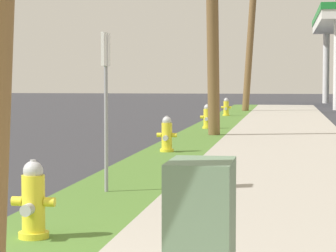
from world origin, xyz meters
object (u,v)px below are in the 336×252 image
object	(u,v)px
utility_cabinet	(201,240)
fire_hydrant_nearest	(33,204)
fire_hydrant_second	(167,136)
street_sign_post	(106,78)
fire_hydrant_third	(207,118)
fire_hydrant_fourth	(226,108)
utility_pole_background	(252,17)

from	to	relation	value
utility_cabinet	fire_hydrant_nearest	bearing A→B (deg)	133.77
fire_hydrant_second	street_sign_post	world-z (taller)	street_sign_post
fire_hydrant_third	fire_hydrant_fourth	distance (m)	8.06
street_sign_post	utility_pole_background	bearing A→B (deg)	88.37
fire_hydrant_third	utility_cabinet	world-z (taller)	utility_cabinet
fire_hydrant_nearest	fire_hydrant_fourth	size ratio (longest dim) A/B	1.00
fire_hydrant_fourth	fire_hydrant_nearest	bearing A→B (deg)	-89.83
utility_cabinet	utility_pole_background	bearing A→B (deg)	92.00
fire_hydrant_third	utility_pole_background	xyz separation A→B (m)	(0.75, 13.06, 4.13)
fire_hydrant_nearest	utility_pole_background	xyz separation A→B (m)	(0.73, 29.04, 4.13)
street_sign_post	fire_hydrant_third	bearing A→B (deg)	90.03
fire_hydrant_second	utility_cabinet	bearing A→B (deg)	-79.73
fire_hydrant_nearest	utility_cabinet	bearing A→B (deg)	-46.23
fire_hydrant_fourth	street_sign_post	bearing A→B (deg)	-89.84
fire_hydrant_nearest	fire_hydrant_third	xyz separation A→B (m)	(-0.02, 15.97, 0.00)
fire_hydrant_second	utility_pole_background	distance (m)	20.93
fire_hydrant_third	utility_pole_background	size ratio (longest dim) A/B	0.09
fire_hydrant_nearest	utility_cabinet	size ratio (longest dim) A/B	0.76
fire_hydrant_third	street_sign_post	xyz separation A→B (m)	(0.01, -13.00, 1.19)
fire_hydrant_third	fire_hydrant_fourth	world-z (taller)	same
fire_hydrant_nearest	fire_hydrant_second	bearing A→B (deg)	90.55
fire_hydrant_third	fire_hydrant_fourth	bearing A→B (deg)	90.37
utility_pole_background	street_sign_post	xyz separation A→B (m)	(-0.74, -26.06, -2.94)
utility_cabinet	street_sign_post	bearing A→B (deg)	110.56
fire_hydrant_third	utility_cabinet	xyz separation A→B (m)	(1.83, -17.86, 0.12)
fire_hydrant_second	street_sign_post	xyz separation A→B (m)	(0.07, -5.56, 1.19)
fire_hydrant_nearest	street_sign_post	size ratio (longest dim) A/B	0.35
fire_hydrant_second	fire_hydrant_nearest	bearing A→B (deg)	-89.45
utility_pole_background	utility_cabinet	distance (m)	31.20
fire_hydrant_nearest	fire_hydrant_second	xyz separation A→B (m)	(-0.08, 8.53, 0.00)
utility_cabinet	street_sign_post	distance (m)	5.30
utility_pole_background	street_sign_post	world-z (taller)	utility_pole_background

